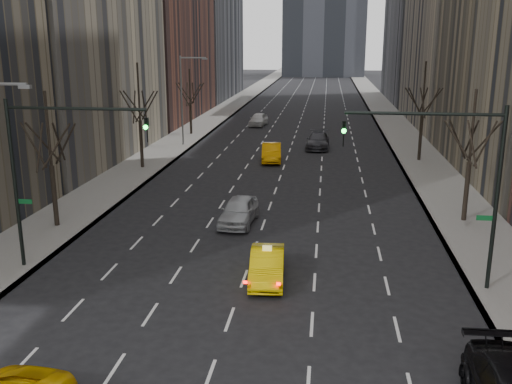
% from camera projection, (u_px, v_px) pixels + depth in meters
% --- Properties ---
extents(sidewalk_left, '(4.50, 320.00, 0.15)m').
position_uv_depth(sidewalk_left, '(218.00, 115.00, 83.43)').
color(sidewalk_left, slate).
rests_on(sidewalk_left, ground).
extents(sidewalk_right, '(4.50, 320.00, 0.15)m').
position_uv_depth(sidewalk_right, '(389.00, 117.00, 80.52)').
color(sidewalk_right, slate).
rests_on(sidewalk_right, ground).
extents(tree_lw_b, '(3.36, 3.50, 7.82)m').
position_uv_depth(tree_lw_b, '(52.00, 166.00, 32.62)').
color(tree_lw_b, black).
rests_on(tree_lw_b, ground).
extents(tree_lw_c, '(3.36, 3.50, 8.74)m').
position_uv_depth(tree_lw_c, '(140.00, 122.00, 47.87)').
color(tree_lw_c, black).
rests_on(tree_lw_c, ground).
extents(tree_lw_d, '(3.36, 3.50, 7.36)m').
position_uv_depth(tree_lw_d, '(190.00, 104.00, 65.25)').
color(tree_lw_d, black).
rests_on(tree_lw_d, ground).
extents(tree_rw_b, '(3.36, 3.50, 7.82)m').
position_uv_depth(tree_rw_b, '(469.00, 162.00, 33.59)').
color(tree_rw_b, black).
rests_on(tree_rw_b, ground).
extents(tree_rw_c, '(3.36, 3.50, 8.74)m').
position_uv_depth(tree_rw_c, '(422.00, 117.00, 50.76)').
color(tree_rw_c, black).
rests_on(tree_rw_c, ground).
extents(traffic_mast_left, '(6.69, 0.39, 8.00)m').
position_uv_depth(traffic_mast_left, '(47.00, 158.00, 26.06)').
color(traffic_mast_left, black).
rests_on(traffic_mast_left, ground).
extents(traffic_mast_right, '(6.69, 0.39, 8.00)m').
position_uv_depth(traffic_mast_right, '(458.00, 168.00, 23.89)').
color(traffic_mast_right, black).
rests_on(traffic_mast_right, ground).
extents(streetlight_far, '(2.83, 0.22, 9.00)m').
position_uv_depth(streetlight_far, '(185.00, 91.00, 57.87)').
color(streetlight_far, slate).
rests_on(streetlight_far, ground).
extents(taxi_sedan, '(1.81, 4.45, 1.44)m').
position_uv_depth(taxi_sedan, '(267.00, 265.00, 26.09)').
color(taxi_sedan, yellow).
rests_on(taxi_sedan, ground).
extents(silver_sedan_ahead, '(2.17, 4.78, 1.59)m').
position_uv_depth(silver_sedan_ahead, '(239.00, 211.00, 34.11)').
color(silver_sedan_ahead, '#A6A9AE').
rests_on(silver_sedan_ahead, ground).
extents(far_taxi, '(2.15, 5.03, 1.61)m').
position_uv_depth(far_taxi, '(271.00, 152.00, 51.65)').
color(far_taxi, orange).
rests_on(far_taxi, ground).
extents(far_suv_grey, '(2.39, 5.59, 1.61)m').
position_uv_depth(far_suv_grey, '(318.00, 141.00, 57.76)').
color(far_suv_grey, '#313137').
rests_on(far_suv_grey, ground).
extents(far_car_white, '(2.30, 4.88, 1.61)m').
position_uv_depth(far_car_white, '(258.00, 119.00, 73.03)').
color(far_car_white, silver).
rests_on(far_car_white, ground).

